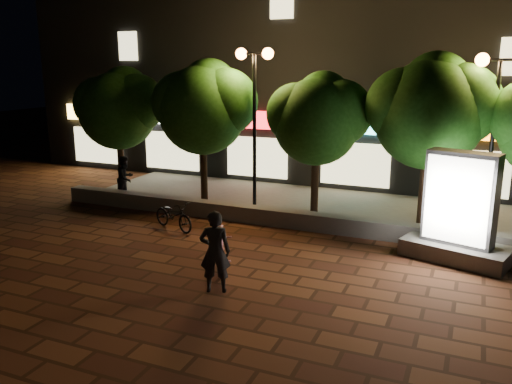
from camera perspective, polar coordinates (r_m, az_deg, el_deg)
The scene contains 15 objects.
ground at distance 12.36m, azimuth -3.30°, elevation -8.93°, with size 80.00×80.00×0.00m, color brown.
retaining_wall at distance 15.74m, azimuth 3.15°, elevation -2.88°, with size 16.00×0.45×0.50m, color slate.
sidewalk at distance 18.08m, azimuth 5.85°, elevation -1.40°, with size 16.00×5.00×0.08m, color slate.
building_block at distance 23.73m, azimuth 10.97°, elevation 14.17°, with size 28.00×8.12×11.30m.
tree_far_left at distance 19.80m, azimuth -14.69°, elevation 9.13°, with size 3.36×2.80×4.63m.
tree_left at distance 17.88m, azimuth -5.65°, elevation 9.53°, with size 3.60×3.00×4.89m.
tree_mid at distance 16.37m, azimuth 6.89°, elevation 8.29°, with size 3.24×2.70×4.50m.
tree_right at distance 15.74m, azimuth 18.68°, elevation 8.73°, with size 3.72×3.10×5.07m.
street_lamp_left at distance 16.76m, azimuth -0.17°, elevation 11.30°, with size 1.26×0.36×5.18m.
street_lamp_right at distance 15.42m, azimuth 24.85°, elevation 9.31°, with size 1.26×0.36×4.98m.
ad_kiosk at distance 13.82m, azimuth 21.32°, elevation -2.54°, with size 2.78×1.92×2.74m.
scooter_pink at distance 12.42m, azimuth -3.81°, elevation -6.30°, with size 0.48×1.69×1.02m, color pink.
rider at distance 11.16m, azimuth -4.50°, elevation -6.51°, with size 0.66×0.43×1.81m, color black.
scooter_parked at distance 15.56m, azimuth -9.00°, elevation -2.51°, with size 0.58×1.67×0.88m, color black.
pedestrian at distance 18.91m, azimuth -14.09°, elevation 1.49°, with size 0.76×0.59×1.56m, color black.
Camera 1 is at (5.10, -10.18, 4.80)m, focal length 36.55 mm.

